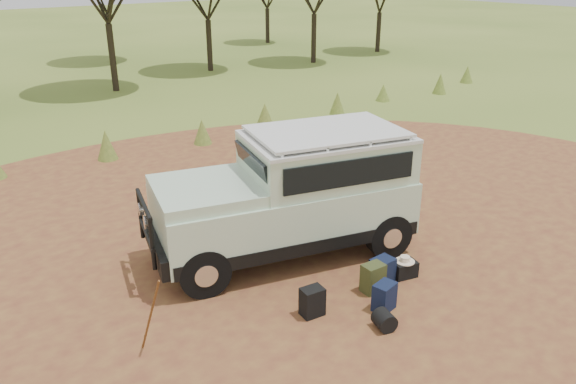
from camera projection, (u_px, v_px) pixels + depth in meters
ground at (295, 283)px, 10.28m from camera, size 140.00×140.00×0.00m
dirt_clearing at (295, 283)px, 10.28m from camera, size 23.00×23.00×0.01m
grass_fringe at (112, 147)px, 16.47m from camera, size 36.60×1.60×0.90m
safari_vehicle at (292, 197)px, 10.92m from camera, size 5.43×3.33×2.49m
walking_staff at (150, 316)px, 8.19m from camera, size 0.22×0.49×1.34m
backpack_black at (312, 302)px, 9.26m from camera, size 0.41×0.32×0.51m
backpack_navy at (384, 297)px, 9.40m from camera, size 0.42×0.34×0.50m
backpack_olive at (373, 278)px, 9.92m from camera, size 0.41×0.31×0.54m
duffel_navy at (382, 271)px, 10.23m from camera, size 0.42×0.32×0.47m
hard_case at (404, 269)px, 10.43m from camera, size 0.51×0.42×0.31m
stuff_sack at (384, 320)px, 8.94m from camera, size 0.40×0.40×0.32m
safari_hat at (405, 260)px, 10.36m from camera, size 0.37×0.37×0.11m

